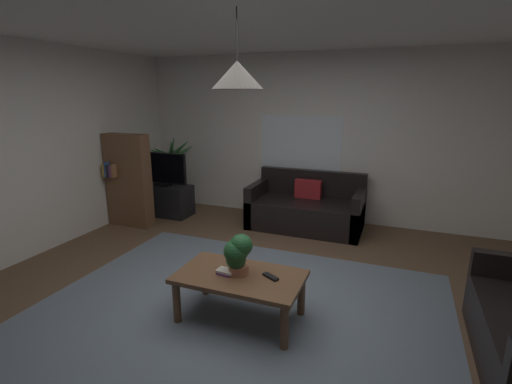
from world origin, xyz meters
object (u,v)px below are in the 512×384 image
Objects in this scene: book_on_table_0 at (226,273)px; tv at (162,169)px; tv_stand at (165,200)px; pendant_lamp at (237,75)px; coffee_table at (240,281)px; book_on_table_1 at (226,271)px; potted_palm_corner at (173,176)px; potted_plant_on_table at (238,253)px; couch_under_window at (306,210)px; bookshelf_corner at (128,180)px; remote_on_table_0 at (271,277)px.

book_on_table_0 is 0.15× the size of tv.
tv_stand is 1.54× the size of pendant_lamp.
coffee_table is 8.32× the size of book_on_table_0.
tv is at bearing 136.47° from pendant_lamp.
potted_palm_corner is (-2.37, 2.74, 0.11)m from book_on_table_1.
coffee_table is 1.25× the size of tv.
couch_under_window is at bearing 90.45° from potted_plant_on_table.
bookshelf_corner is at bearing 146.94° from potted_plant_on_table.
couch_under_window is 2.48m from potted_palm_corner.
potted_plant_on_table is 0.64× the size of pendant_lamp.
potted_plant_on_table is at bearing 17.75° from book_on_table_0.
couch_under_window is 12.44× the size of book_on_table_0.
tv is at bearing 136.28° from potted_plant_on_table.
couch_under_window is at bearing 6.79° from tv.
potted_palm_corner reaches higher than book_on_table_0.
book_on_table_0 reaches higher than coffee_table.
coffee_table is 0.15m from book_on_table_0.
coffee_table is 3.32m from tv.
bookshelf_corner is at bearing 145.34° from book_on_table_0.
bookshelf_corner reaches higher than potted_plant_on_table.
bookshelf_corner reaches higher than potted_palm_corner.
pendant_lamp reaches higher than tv.
potted_plant_on_table is at bearing -33.06° from bookshelf_corner.
potted_palm_corner reaches higher than remote_on_table_0.
potted_palm_corner is at bearing 130.88° from book_on_table_0.
tv is (-2.66, 2.23, 0.34)m from remote_on_table_0.
remote_on_table_0 is (0.39, 0.07, -0.02)m from book_on_table_1.
potted_palm_corner is at bearing -104.93° from remote_on_table_0.
tv_stand is 1.01× the size of tv.
couch_under_window is at bearing 88.17° from book_on_table_0.
couch_under_window is at bearing -143.89° from remote_on_table_0.
coffee_table is at bearing -32.91° from bookshelf_corner.
coffee_table is 0.27m from potted_plant_on_table.
coffee_table is 1.74m from pendant_lamp.
tv_stand is 0.64× the size of bookshelf_corner.
tv_stand is (-2.37, 2.29, -0.38)m from potted_plant_on_table.
bookshelf_corner is at bearing -106.47° from tv_stand.
remote_on_table_0 is at bearing 8.67° from coffee_table.
coffee_table is (0.04, -2.55, 0.09)m from couch_under_window.
tv_stand reaches higher than book_on_table_1.
book_on_table_0 is at bearing -50.58° from remote_on_table_0.
book_on_table_0 is 0.85× the size of book_on_table_1.
remote_on_table_0 is 3.49m from tv_stand.
book_on_table_0 is at bearing 63.01° from book_on_table_1.
book_on_table_1 is 1.65m from pendant_lamp.
remote_on_table_0 is 3.49m from tv.
tv is (-2.35, -0.28, 0.51)m from couch_under_window.
couch_under_window is 2.85× the size of pendant_lamp.
tv_stand reaches higher than book_on_table_0.
potted_plant_on_table is at bearing 172.37° from pendant_lamp.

